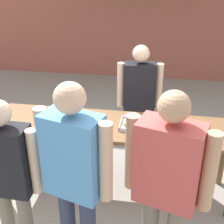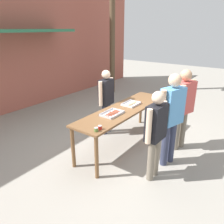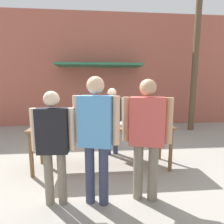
{
  "view_description": "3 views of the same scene",
  "coord_description": "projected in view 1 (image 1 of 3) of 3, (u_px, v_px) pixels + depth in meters",
  "views": [
    {
      "loc": [
        0.46,
        -2.93,
        2.48
      ],
      "look_at": [
        0.0,
        0.0,
        1.01
      ],
      "focal_mm": 50.0,
      "sensor_mm": 36.0,
      "label": 1
    },
    {
      "loc": [
        -3.7,
        -2.36,
        2.47
      ],
      "look_at": [
        -0.44,
        0.01,
        0.91
      ],
      "focal_mm": 35.0,
      "sensor_mm": 36.0,
      "label": 2
    },
    {
      "loc": [
        -0.1,
        -3.34,
        1.63
      ],
      "look_at": [
        0.24,
        0.67,
        1.02
      ],
      "focal_mm": 28.0,
      "sensor_mm": 36.0,
      "label": 3
    }
  ],
  "objects": [
    {
      "name": "food_tray_sausages",
      "position": [
        73.0,
        120.0,
        3.44
      ],
      "size": [
        0.46,
        0.31,
        0.04
      ],
      "color": "silver",
      "rests_on": "serving_table"
    },
    {
      "name": "ground_plane",
      "position": [
        112.0,
        187.0,
        3.76
      ],
      "size": [
        24.0,
        24.0,
        0.0
      ],
      "primitive_type": "plane",
      "color": "gray"
    },
    {
      "name": "person_server_behind_table",
      "position": [
        139.0,
        95.0,
        3.91
      ],
      "size": [
        0.56,
        0.24,
        1.57
      ],
      "rotation": [
        0.0,
        0.0,
        0.08
      ],
      "color": "#333851",
      "rests_on": "ground"
    },
    {
      "name": "condiment_jar_ketchup",
      "position": [
        5.0,
        124.0,
        3.31
      ],
      "size": [
        0.07,
        0.07,
        0.07
      ],
      "color": "#B22319",
      "rests_on": "serving_table"
    },
    {
      "name": "person_customer_with_cup",
      "position": [
        167.0,
        179.0,
        2.3
      ],
      "size": [
        0.65,
        0.38,
        1.72
      ],
      "rotation": [
        0.0,
        0.0,
        2.85
      ],
      "color": "#756B5B",
      "rests_on": "ground"
    },
    {
      "name": "food_tray_buns",
      "position": [
        139.0,
        124.0,
        3.34
      ],
      "size": [
        0.4,
        0.3,
        0.06
      ],
      "color": "silver",
      "rests_on": "serving_table"
    },
    {
      "name": "person_customer_waiting_in_line",
      "position": [
        74.0,
        170.0,
        2.36
      ],
      "size": [
        0.61,
        0.35,
        1.75
      ],
      "rotation": [
        0.0,
        0.0,
        2.86
      ],
      "color": "#333851",
      "rests_on": "ground"
    },
    {
      "name": "serving_table",
      "position": [
        112.0,
        132.0,
        3.42
      ],
      "size": [
        2.69,
        0.69,
        0.86
      ],
      "color": "brown",
      "rests_on": "ground"
    },
    {
      "name": "person_customer_holding_hotdog",
      "position": [
        8.0,
        172.0,
        2.51
      ],
      "size": [
        0.58,
        0.23,
        1.57
      ],
      "rotation": [
        0.0,
        0.0,
        3.1
      ],
      "color": "#756B5B",
      "rests_on": "ground"
    }
  ]
}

